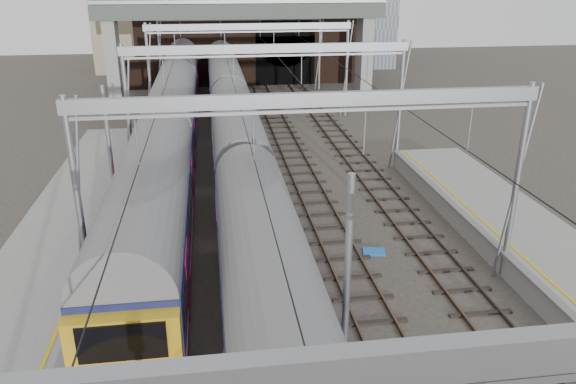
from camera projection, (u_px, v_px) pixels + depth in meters
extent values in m
cube|color=slate|center=(55.00, 381.00, 15.71)|extent=(0.35, 55.00, 0.12)
cube|color=gold|center=(36.00, 381.00, 15.62)|extent=(0.12, 55.00, 0.01)
cube|color=#4C3828|center=(150.00, 224.00, 27.77)|extent=(0.08, 80.00, 0.16)
cube|color=#4C3828|center=(179.00, 222.00, 27.95)|extent=(0.08, 80.00, 0.16)
cube|color=black|center=(165.00, 225.00, 27.89)|extent=(2.40, 80.00, 0.14)
cube|color=#4C3828|center=(231.00, 219.00, 28.29)|extent=(0.08, 80.00, 0.16)
cube|color=#4C3828|center=(259.00, 218.00, 28.47)|extent=(0.08, 80.00, 0.16)
cube|color=black|center=(245.00, 220.00, 28.41)|extent=(2.40, 80.00, 0.14)
cube|color=#4C3828|center=(309.00, 215.00, 28.81)|extent=(0.08, 80.00, 0.16)
cube|color=#4C3828|center=(336.00, 213.00, 28.99)|extent=(0.08, 80.00, 0.16)
cube|color=black|center=(322.00, 215.00, 28.93)|extent=(2.40, 80.00, 0.14)
cube|color=#4C3828|center=(384.00, 211.00, 29.33)|extent=(0.08, 80.00, 0.16)
cube|color=#4C3828|center=(410.00, 209.00, 29.51)|extent=(0.08, 80.00, 0.16)
cube|color=black|center=(397.00, 211.00, 29.45)|extent=(2.40, 80.00, 0.14)
cube|color=gray|center=(522.00, 352.00, 6.54)|extent=(16.80, 0.28, 0.50)
cylinder|color=gray|center=(79.00, 208.00, 19.69)|extent=(0.24, 0.24, 8.00)
cylinder|color=gray|center=(516.00, 185.00, 21.83)|extent=(0.24, 0.24, 8.00)
cube|color=gray|center=(310.00, 100.00, 19.44)|extent=(16.80, 0.28, 0.50)
cylinder|color=gray|center=(128.00, 114.00, 32.59)|extent=(0.24, 0.24, 8.00)
cylinder|color=gray|center=(400.00, 106.00, 34.72)|extent=(0.24, 0.24, 8.00)
cube|color=gray|center=(268.00, 49.00, 32.34)|extent=(16.80, 0.28, 0.50)
cylinder|color=gray|center=(149.00, 74.00, 45.49)|extent=(0.24, 0.24, 8.00)
cylinder|color=gray|center=(347.00, 69.00, 47.62)|extent=(0.24, 0.24, 8.00)
cube|color=gray|center=(249.00, 27.00, 45.24)|extent=(16.80, 0.28, 0.50)
cylinder|color=gray|center=(160.00, 54.00, 56.55)|extent=(0.24, 0.24, 8.00)
cylinder|color=gray|center=(320.00, 51.00, 58.68)|extent=(0.24, 0.24, 8.00)
cube|color=gray|center=(240.00, 16.00, 56.29)|extent=(16.80, 0.28, 0.50)
cube|color=black|center=(155.00, 117.00, 25.88)|extent=(0.03, 80.00, 0.03)
cube|color=black|center=(242.00, 114.00, 26.40)|extent=(0.03, 80.00, 0.03)
cube|color=black|center=(325.00, 111.00, 26.92)|extent=(0.03, 80.00, 0.03)
cube|color=black|center=(405.00, 108.00, 27.44)|extent=(0.03, 80.00, 0.03)
cube|color=black|center=(257.00, 42.00, 61.37)|extent=(26.00, 2.00, 9.00)
cube|color=black|center=(285.00, 61.00, 61.52)|extent=(6.50, 0.10, 5.20)
cylinder|color=black|center=(285.00, 36.00, 60.57)|extent=(6.50, 0.10, 6.50)
cube|color=black|center=(147.00, 74.00, 59.99)|extent=(6.00, 1.50, 3.00)
cube|color=gray|center=(113.00, 56.00, 54.11)|extent=(1.20, 2.50, 8.20)
cube|color=gray|center=(365.00, 52.00, 57.36)|extent=(1.20, 2.50, 8.20)
cube|color=#49524B|center=(241.00, 11.00, 54.23)|extent=(28.00, 3.00, 1.40)
cube|color=gray|center=(241.00, 1.00, 53.90)|extent=(28.00, 3.00, 0.30)
cube|color=black|center=(232.00, 138.00, 41.20)|extent=(2.23, 66.01, 0.70)
cube|color=#121341|center=(231.00, 112.00, 40.50)|extent=(2.84, 66.01, 2.53)
cylinder|color=slate|center=(230.00, 95.00, 40.03)|extent=(2.78, 65.51, 2.78)
cube|color=black|center=(230.00, 107.00, 40.35)|extent=(2.86, 64.81, 0.76)
cube|color=#C13C5F|center=(231.00, 122.00, 40.76)|extent=(2.86, 65.01, 0.12)
cube|color=black|center=(181.00, 114.00, 48.05)|extent=(2.38, 70.53, 0.70)
cube|color=#121341|center=(179.00, 91.00, 47.32)|extent=(3.03, 70.53, 2.71)
cylinder|color=slate|center=(178.00, 75.00, 46.82)|extent=(2.97, 70.03, 2.97)
cube|color=black|center=(178.00, 86.00, 47.16)|extent=(3.05, 69.33, 0.81)
cube|color=#C13C5F|center=(179.00, 100.00, 47.60)|extent=(3.05, 69.53, 0.13)
cube|color=gold|center=(126.00, 359.00, 14.73)|extent=(2.97, 0.60, 2.51)
cube|color=black|center=(122.00, 343.00, 14.34)|extent=(2.27, 0.08, 1.08)
cube|color=blue|center=(374.00, 252.00, 25.09)|extent=(1.09, 0.86, 0.11)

